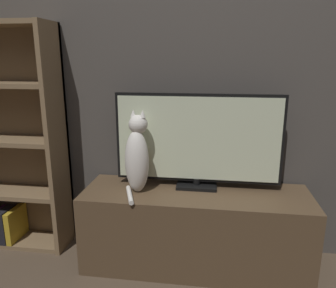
{
  "coord_description": "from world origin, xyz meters",
  "views": [
    {
      "loc": [
        0.09,
        -0.91,
        1.29
      ],
      "look_at": [
        -0.18,
        0.98,
        0.79
      ],
      "focal_mm": 35.0,
      "sensor_mm": 36.0,
      "label": 1
    }
  ],
  "objects": [
    {
      "name": "tv",
      "position": [
        0.0,
        1.04,
        0.8
      ],
      "size": [
        1.03,
        0.15,
        0.59
      ],
      "color": "black",
      "rests_on": "tv_stand"
    },
    {
      "name": "bookshelf",
      "position": [
        -1.37,
        1.09,
        0.66
      ],
      "size": [
        0.89,
        0.28,
        1.51
      ],
      "color": "brown",
      "rests_on": "ground_plane"
    },
    {
      "name": "cat",
      "position": [
        -0.35,
        0.92,
        0.72
      ],
      "size": [
        0.18,
        0.3,
        0.5
      ],
      "rotation": [
        0.0,
        0.0,
        -0.27
      ],
      "color": "silver",
      "rests_on": "tv_stand"
    },
    {
      "name": "tv_stand",
      "position": [
        0.0,
        0.96,
        0.25
      ],
      "size": [
        1.39,
        0.45,
        0.5
      ],
      "color": "brown",
      "rests_on": "ground_plane"
    },
    {
      "name": "wall_back",
      "position": [
        0.0,
        1.22,
        1.3
      ],
      "size": [
        4.8,
        0.05,
        2.6
      ],
      "color": "#47423D",
      "rests_on": "ground_plane"
    }
  ]
}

